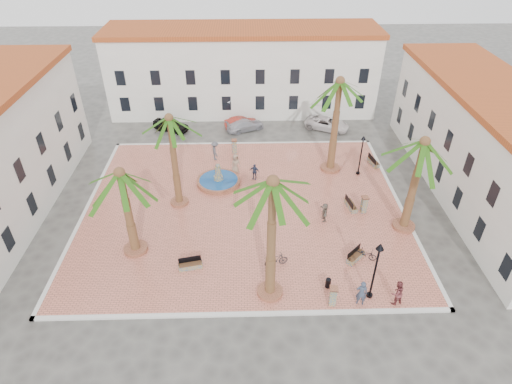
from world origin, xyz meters
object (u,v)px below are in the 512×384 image
(lamppost_e, at_px, (362,148))
(bicycle_a, at_px, (365,254))
(bicycle_b, at_px, (276,260))
(bench_s, at_px, (190,265))
(lamppost_s, at_px, (377,262))
(bollard_n, at_px, (234,146))
(palm_ne, at_px, (339,92))
(bench_e, at_px, (351,205))
(pedestrian_fountain_a, at_px, (236,164))
(pedestrian_fountain_b, at_px, (254,172))
(palm_nw, at_px, (170,128))
(bollard_e, at_px, (364,204))
(cyclist_a, at_px, (361,293))
(fountain, at_px, (219,180))
(bench_se, at_px, (355,257))
(car_white, at_px, (327,124))
(car_silver, at_px, (245,125))
(litter_bin, at_px, (328,283))
(car_red, at_px, (241,123))
(pedestrian_north, at_px, (215,151))
(car_black, at_px, (171,125))
(pedestrian_east, at_px, (325,212))
(bench_ne, at_px, (373,162))
(palm_e, at_px, (422,153))
(palm_s, at_px, (273,196))
(cyclist_b, at_px, (397,293))
(palm_sw, at_px, (122,184))

(lamppost_e, distance_m, bicycle_a, 11.54)
(bicycle_b, bearing_deg, bench_s, 76.55)
(lamppost_s, xyz_separation_m, bollard_n, (-8.97, 18.79, -2.31))
(palm_ne, bearing_deg, bench_e, -83.70)
(bollard_n, bearing_deg, pedestrian_fountain_a, -87.31)
(pedestrian_fountain_b, bearing_deg, bollard_n, 130.23)
(bollard_n, bearing_deg, palm_nw, -118.35)
(bollard_e, height_order, cyclist_a, cyclist_a)
(fountain, relative_size, bench_se, 2.55)
(palm_nw, relative_size, pedestrian_fountain_a, 4.22)
(fountain, height_order, palm_ne, palm_ne)
(car_white, bearing_deg, car_silver, 114.78)
(bench_s, distance_m, litter_bin, 9.43)
(car_red, distance_m, car_white, 9.45)
(lamppost_e, height_order, pedestrian_north, lamppost_e)
(litter_bin, height_order, car_black, car_black)
(pedestrian_fountain_a, bearing_deg, fountain, -167.30)
(bollard_e, height_order, car_black, bollard_e)
(bollard_n, xyz_separation_m, pedestrian_east, (7.25, -10.91, 0.03))
(pedestrian_fountain_a, height_order, pedestrian_east, pedestrian_fountain_a)
(lamppost_e, bearing_deg, car_red, 137.23)
(bench_ne, height_order, pedestrian_north, pedestrian_north)
(fountain, xyz_separation_m, bench_ne, (14.63, 2.87, -0.02))
(bicycle_b, height_order, car_red, car_red)
(fountain, xyz_separation_m, palm_e, (14.65, -6.52, 6.33))
(pedestrian_fountain_a, bearing_deg, bollard_e, -65.77)
(palm_ne, distance_m, lamppost_e, 5.59)
(palm_s, distance_m, car_black, 26.65)
(palm_s, height_order, car_white, palm_s)
(lamppost_e, xyz_separation_m, cyclist_b, (-1.05, -15.18, -1.74))
(palm_e, distance_m, bench_e, 7.75)
(palm_sw, relative_size, bicycle_b, 4.17)
(palm_sw, height_order, pedestrian_fountain_a, palm_sw)
(bench_ne, xyz_separation_m, cyclist_a, (-5.10, -16.83, 0.72))
(fountain, distance_m, palm_s, 15.45)
(palm_nw, relative_size, lamppost_s, 1.79)
(car_black, bearing_deg, palm_ne, -94.80)
(palm_e, bearing_deg, car_silver, 125.35)
(lamppost_e, xyz_separation_m, bollard_e, (-0.87, -5.76, -1.89))
(fountain, distance_m, lamppost_s, 17.12)
(palm_nw, bearing_deg, palm_e, -11.51)
(pedestrian_fountain_a, relative_size, car_white, 0.40)
(bench_s, height_order, car_black, car_black)
(lamppost_e, xyz_separation_m, litter_bin, (-5.07, -13.74, -2.31))
(palm_ne, height_order, lamppost_e, palm_ne)
(bench_s, distance_m, car_white, 24.85)
(palm_s, height_order, pedestrian_fountain_a, palm_s)
(car_silver, bearing_deg, bicycle_a, 177.41)
(bench_ne, height_order, car_silver, car_silver)
(bench_se, bearing_deg, litter_bin, -177.32)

